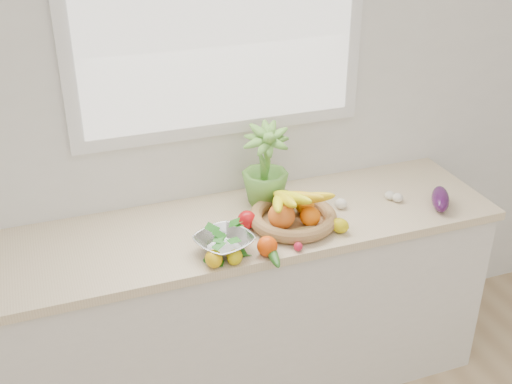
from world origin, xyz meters
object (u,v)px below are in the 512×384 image
object	(u,v)px
apple	(247,220)
fruit_basket	(292,213)
colander_with_spinach	(224,239)
cucumber	(272,252)
potted_herb	(265,165)
eggplant	(440,199)

from	to	relation	value
apple	fruit_basket	world-z (taller)	fruit_basket
fruit_basket	colander_with_spinach	distance (m)	0.35
cucumber	fruit_basket	world-z (taller)	fruit_basket
cucumber	colander_with_spinach	bearing A→B (deg)	150.90
potted_herb	fruit_basket	world-z (taller)	potted_herb
cucumber	potted_herb	world-z (taller)	potted_herb
potted_herb	fruit_basket	size ratio (longest dim) A/B	0.78
potted_herb	cucumber	bearing A→B (deg)	-107.25
apple	colander_with_spinach	bearing A→B (deg)	-135.51
apple	eggplant	size ratio (longest dim) A/B	0.39
eggplant	cucumber	bearing A→B (deg)	-172.52
eggplant	fruit_basket	bearing A→B (deg)	172.68
potted_herb	colander_with_spinach	size ratio (longest dim) A/B	1.28
eggplant	cucumber	world-z (taller)	eggplant
apple	potted_herb	size ratio (longest dim) A/B	0.22
eggplant	fruit_basket	size ratio (longest dim) A/B	0.43
cucumber	apple	bearing A→B (deg)	94.76
eggplant	cucumber	xyz separation A→B (m)	(-0.85, -0.11, -0.02)
eggplant	potted_herb	xyz separation A→B (m)	(-0.73, 0.29, 0.16)
apple	cucumber	size ratio (longest dim) A/B	0.35
cucumber	potted_herb	size ratio (longest dim) A/B	0.61
cucumber	eggplant	bearing A→B (deg)	7.48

